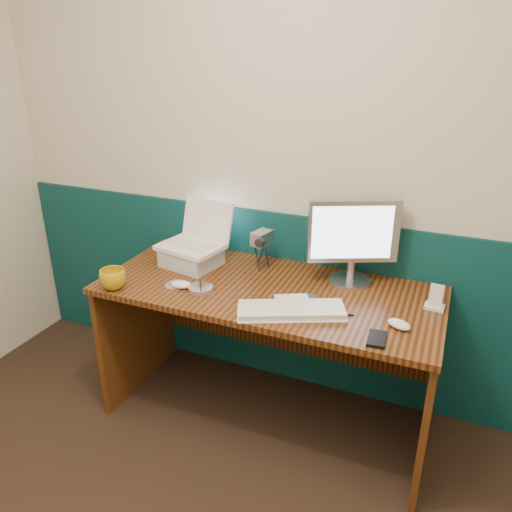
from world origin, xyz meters
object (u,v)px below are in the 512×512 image
at_px(mug, 113,279).
at_px(laptop, 190,225).
at_px(camcorder, 262,252).
at_px(monitor, 353,242).
at_px(desk, 268,354).
at_px(keyboard, 291,311).

bearing_deg(mug, laptop, 61.20).
bearing_deg(camcorder, monitor, 15.23).
height_order(laptop, mug, laptop).
distance_m(desk, mug, 0.84).
relative_size(laptop, keyboard, 0.68).
bearing_deg(monitor, camcorder, 158.04).
bearing_deg(laptop, keyboard, -12.62).
distance_m(desk, camcorder, 0.52).
height_order(laptop, keyboard, laptop).
height_order(monitor, camcorder, monitor).
distance_m(monitor, camcorder, 0.47).
distance_m(desk, monitor, 0.71).
distance_m(monitor, keyboard, 0.47).
distance_m(laptop, mug, 0.46).
relative_size(mug, camcorder, 0.66).
bearing_deg(camcorder, desk, -46.75).
bearing_deg(mug, monitor, 26.18).
xyz_separation_m(laptop, camcorder, (0.35, 0.10, -0.13)).
bearing_deg(monitor, laptop, 164.43).
height_order(desk, camcorder, camcorder).
bearing_deg(desk, keyboard, -46.84).
xyz_separation_m(monitor, mug, (-1.01, -0.50, -0.16)).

